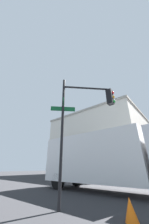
# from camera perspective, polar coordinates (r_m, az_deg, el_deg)

# --- Properties ---
(traffic_signal_near) EXTENTS (2.21, 2.26, 5.41)m
(traffic_signal_near) POSITION_cam_1_polar(r_m,az_deg,el_deg) (5.84, 5.40, 1.03)
(traffic_signal_near) COLOR black
(traffic_signal_near) RESTS_ON ground_plane
(building_stucco) EXTENTS (18.61, 18.53, 12.00)m
(building_stucco) POSITION_cam_1_polar(r_m,az_deg,el_deg) (31.25, 13.60, -14.86)
(building_stucco) COLOR silver
(building_stucco) RESTS_ON ground_plane
(box_truck_second) EXTENTS (8.93, 2.58, 3.44)m
(box_truck_second) POSITION_cam_1_polar(r_m,az_deg,el_deg) (8.84, 13.75, -19.61)
(box_truck_second) COLOR silver
(box_truck_second) RESTS_ON ground_plane
(traffic_cone) EXTENTS (0.36, 0.36, 0.57)m
(traffic_cone) POSITION_cam_1_polar(r_m,az_deg,el_deg) (4.59, 24.18, -35.53)
(traffic_cone) COLOR orange
(traffic_cone) RESTS_ON ground_plane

